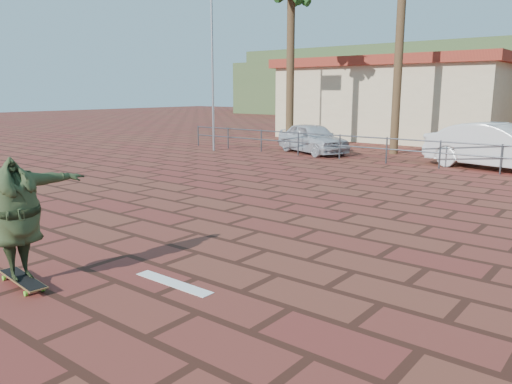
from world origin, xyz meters
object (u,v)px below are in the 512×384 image
car_white (498,147)px  skateboarder (17,219)px  longboard (23,279)px  car_silver (312,138)px

car_white → skateboarder: bearing=-177.2°
longboard → car_white: bearing=86.9°
longboard → skateboarder: size_ratio=0.56×
skateboarder → car_white: (2.55, 15.59, -0.17)m
skateboarder → car_silver: 16.38m
skateboarder → car_white: bearing=-3.2°
skateboarder → car_white: size_ratio=0.43×
longboard → car_silver: (-5.03, 15.59, 0.57)m
car_silver → skateboarder: bearing=-138.5°
skateboarder → car_silver: size_ratio=0.54×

